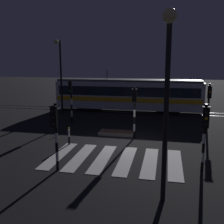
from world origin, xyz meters
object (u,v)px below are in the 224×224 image
object	(u,v)px
street_lamp_trackside_left	(60,68)
traffic_light_corner_far_left	(71,95)
traffic_light_median_centre	(134,105)
traffic_light_corner_far_right	(209,100)
tram	(128,94)
street_lamp_near_kerb	(167,87)
traffic_light_corner_near_right	(205,128)
traffic_light_kerb_mid_left	(55,127)
bollard_island_edge	(69,136)

from	to	relation	value
street_lamp_trackside_left	traffic_light_corner_far_left	bearing A→B (deg)	-54.95
traffic_light_median_centre	traffic_light_corner_far_right	size ratio (longest dim) A/B	0.99
tram	street_lamp_near_kerb	bearing A→B (deg)	-77.19
traffic_light_median_centre	traffic_light_corner_near_right	bearing A→B (deg)	-50.72
traffic_light_corner_near_right	street_lamp_near_kerb	world-z (taller)	street_lamp_near_kerb
tram	traffic_light_median_centre	bearing A→B (deg)	-78.85
traffic_light_kerb_mid_left	traffic_light_corner_far_left	xyz separation A→B (m)	(-2.83, 9.43, 0.24)
traffic_light_kerb_mid_left	tram	distance (m)	15.48
traffic_light_corner_near_right	traffic_light_median_centre	bearing A→B (deg)	129.28
street_lamp_near_kerb	bollard_island_edge	bearing A→B (deg)	135.27
traffic_light_corner_far_right	street_lamp_near_kerb	world-z (taller)	street_lamp_near_kerb
traffic_light_corner_far_left	traffic_light_corner_near_right	world-z (taller)	traffic_light_corner_far_left
traffic_light_median_centre	traffic_light_corner_near_right	size ratio (longest dim) A/B	1.07
traffic_light_median_centre	street_lamp_near_kerb	distance (m)	8.37
bollard_island_edge	traffic_light_kerb_mid_left	bearing A→B (deg)	-77.07
traffic_light_corner_near_right	street_lamp_near_kerb	distance (m)	4.23
street_lamp_trackside_left	tram	bearing A→B (deg)	24.45
street_lamp_trackside_left	traffic_light_kerb_mid_left	bearing A→B (deg)	-68.05
traffic_light_kerb_mid_left	street_lamp_trackside_left	world-z (taller)	street_lamp_trackside_left
bollard_island_edge	traffic_light_corner_far_right	bearing A→B (deg)	31.79
traffic_light_corner_far_right	tram	size ratio (longest dim) A/B	0.24
street_lamp_near_kerb	street_lamp_trackside_left	xyz separation A→B (m)	(-10.03, 14.57, 0.20)
traffic_light_corner_far_left	bollard_island_edge	bearing A→B (deg)	-70.76
traffic_light_kerb_mid_left	traffic_light_corner_far_right	bearing A→B (deg)	49.72
traffic_light_median_centre	tram	xyz separation A→B (m)	(-1.87, 9.48, -0.50)
traffic_light_kerb_mid_left	street_lamp_near_kerb	size ratio (longest dim) A/B	0.48
traffic_light_corner_near_right	street_lamp_near_kerb	bearing A→B (deg)	-118.22
traffic_light_corner_far_left	traffic_light_corner_near_right	distance (m)	12.48
traffic_light_corner_far_left	traffic_light_median_centre	world-z (taller)	traffic_light_corner_far_left
street_lamp_trackside_left	tram	size ratio (longest dim) A/B	0.48
traffic_light_corner_far_right	tram	distance (m)	9.25
traffic_light_corner_far_right	street_lamp_near_kerb	bearing A→B (deg)	-104.77
traffic_light_kerb_mid_left	traffic_light_corner_far_right	distance (m)	12.18
traffic_light_corner_near_right	tram	distance (m)	15.22
street_lamp_near_kerb	tram	xyz separation A→B (m)	(-3.94, 17.34, -2.49)
traffic_light_corner_far_left	street_lamp_trackside_left	size ratio (longest dim) A/B	0.51
traffic_light_corner_far_right	street_lamp_trackside_left	distance (m)	13.59
bollard_island_edge	traffic_light_corner_near_right	bearing A→B (deg)	-18.65
traffic_light_corner_near_right	traffic_light_corner_far_right	bearing A→B (deg)	81.27
traffic_light_median_centre	traffic_light_corner_near_right	xyz separation A→B (m)	(3.80, -4.65, -0.15)
traffic_light_corner_far_left	tram	xyz separation A→B (m)	(3.81, 6.01, -0.60)
traffic_light_kerb_mid_left	street_lamp_near_kerb	world-z (taller)	street_lamp_near_kerb
traffic_light_corner_far_right	traffic_light_kerb_mid_left	bearing A→B (deg)	-130.28
traffic_light_median_centre	bollard_island_edge	xyz separation A→B (m)	(-3.74, -2.10, -1.69)
traffic_light_corner_far_left	bollard_island_edge	distance (m)	6.16
traffic_light_corner_far_left	street_lamp_near_kerb	distance (m)	13.85
traffic_light_corner_near_right	tram	xyz separation A→B (m)	(-5.67, 14.12, -0.36)
street_lamp_near_kerb	street_lamp_trackside_left	bearing A→B (deg)	124.55
tram	bollard_island_edge	xyz separation A→B (m)	(-1.87, -11.58, -1.19)
traffic_light_kerb_mid_left	traffic_light_median_centre	distance (m)	6.61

